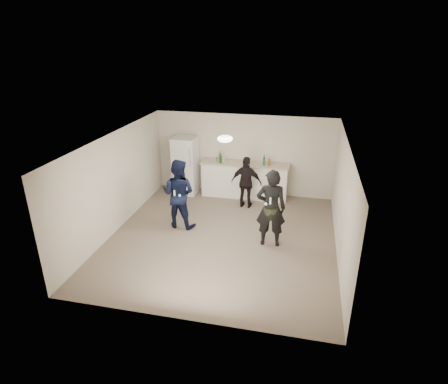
% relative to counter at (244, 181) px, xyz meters
% --- Properties ---
extents(floor, '(6.00, 6.00, 0.00)m').
position_rel_counter_xyz_m(floor, '(-0.10, -2.67, -0.53)').
color(floor, '#6B5B4C').
rests_on(floor, ground).
extents(ceiling, '(6.00, 6.00, 0.00)m').
position_rel_counter_xyz_m(ceiling, '(-0.10, -2.67, 1.98)').
color(ceiling, silver).
rests_on(ceiling, wall_back).
extents(wall_back, '(6.00, 0.00, 6.00)m').
position_rel_counter_xyz_m(wall_back, '(-0.10, 0.33, 0.72)').
color(wall_back, beige).
rests_on(wall_back, floor).
extents(wall_front, '(6.00, 0.00, 6.00)m').
position_rel_counter_xyz_m(wall_front, '(-0.10, -5.67, 0.72)').
color(wall_front, beige).
rests_on(wall_front, floor).
extents(wall_left, '(0.00, 6.00, 6.00)m').
position_rel_counter_xyz_m(wall_left, '(-2.85, -2.67, 0.72)').
color(wall_left, beige).
rests_on(wall_left, floor).
extents(wall_right, '(0.00, 6.00, 6.00)m').
position_rel_counter_xyz_m(wall_right, '(2.65, -2.67, 0.72)').
color(wall_right, beige).
rests_on(wall_right, floor).
extents(counter, '(2.60, 0.56, 1.05)m').
position_rel_counter_xyz_m(counter, '(0.00, 0.00, 0.00)').
color(counter, white).
rests_on(counter, floor).
extents(counter_top, '(2.68, 0.64, 0.04)m').
position_rel_counter_xyz_m(counter_top, '(0.00, 0.00, 0.55)').
color(counter_top, beige).
rests_on(counter_top, counter).
extents(fridge, '(0.70, 0.70, 1.80)m').
position_rel_counter_xyz_m(fridge, '(-1.87, -0.07, 0.38)').
color(fridge, white).
rests_on(fridge, floor).
extents(fridge_handle, '(0.02, 0.02, 0.60)m').
position_rel_counter_xyz_m(fridge_handle, '(-1.59, -0.44, 0.78)').
color(fridge_handle, silver).
rests_on(fridge_handle, fridge).
extents(ceiling_dome, '(0.36, 0.36, 0.16)m').
position_rel_counter_xyz_m(ceiling_dome, '(-0.10, -2.37, 1.93)').
color(ceiling_dome, white).
rests_on(ceiling_dome, ceiling).
extents(shaker, '(0.08, 0.08, 0.17)m').
position_rel_counter_xyz_m(shaker, '(-0.87, -0.13, 0.65)').
color(shaker, silver).
rests_on(shaker, counter_top).
extents(man, '(0.96, 0.78, 1.83)m').
position_rel_counter_xyz_m(man, '(-1.34, -2.28, 0.39)').
color(man, '#0F1A3E').
rests_on(man, floor).
extents(woman, '(0.74, 0.53, 1.90)m').
position_rel_counter_xyz_m(woman, '(1.08, -2.73, 0.43)').
color(woman, black).
rests_on(woman, floor).
extents(camo_shorts, '(0.34, 0.34, 0.28)m').
position_rel_counter_xyz_m(camo_shorts, '(1.08, -2.73, 0.32)').
color(camo_shorts, '#2F3618').
rests_on(camo_shorts, woman).
extents(spectator, '(0.92, 0.44, 1.53)m').
position_rel_counter_xyz_m(spectator, '(0.18, -0.75, 0.24)').
color(spectator, black).
rests_on(spectator, floor).
extents(remote_man, '(0.04, 0.04, 0.15)m').
position_rel_counter_xyz_m(remote_man, '(-1.34, -2.56, 0.53)').
color(remote_man, silver).
rests_on(remote_man, man).
extents(nunchuk_man, '(0.07, 0.07, 0.07)m').
position_rel_counter_xyz_m(nunchuk_man, '(-1.22, -2.53, 0.45)').
color(nunchuk_man, white).
rests_on(nunchuk_man, man).
extents(remote_woman, '(0.04, 0.04, 0.15)m').
position_rel_counter_xyz_m(remote_woman, '(1.08, -2.98, 0.72)').
color(remote_woman, white).
rests_on(remote_woman, woman).
extents(nunchuk_woman, '(0.07, 0.07, 0.07)m').
position_rel_counter_xyz_m(nunchuk_woman, '(0.98, -2.95, 0.62)').
color(nunchuk_woman, silver).
rests_on(nunchuk_woman, woman).
extents(bottle_cluster, '(1.58, 0.23, 0.26)m').
position_rel_counter_xyz_m(bottle_cluster, '(-0.17, -0.06, 0.68)').
color(bottle_cluster, silver).
rests_on(bottle_cluster, counter_top).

